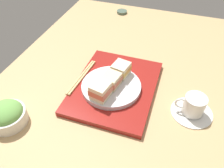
# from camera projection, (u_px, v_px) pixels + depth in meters

# --- Properties ---
(ground_plane) EXTENTS (1.40, 1.00, 0.03)m
(ground_plane) POSITION_uv_depth(u_px,v_px,m) (123.00, 87.00, 0.91)
(ground_plane) COLOR tan
(serving_tray) EXTENTS (0.38, 0.30, 0.02)m
(serving_tray) POSITION_uv_depth(u_px,v_px,m) (115.00, 87.00, 0.87)
(serving_tray) COLOR maroon
(serving_tray) RESTS_ON ground_plane
(sandwich_plate) EXTENTS (0.22, 0.22, 0.02)m
(sandwich_plate) POSITION_uv_depth(u_px,v_px,m) (111.00, 86.00, 0.84)
(sandwich_plate) COLOR silver
(sandwich_plate) RESTS_ON serving_tray
(sandwich_near) EXTENTS (0.08, 0.07, 0.05)m
(sandwich_near) POSITION_uv_depth(u_px,v_px,m) (121.00, 69.00, 0.86)
(sandwich_near) COLOR beige
(sandwich_near) RESTS_ON sandwich_plate
(sandwich_middle) EXTENTS (0.08, 0.07, 0.05)m
(sandwich_middle) POSITION_uv_depth(u_px,v_px,m) (111.00, 80.00, 0.82)
(sandwich_middle) COLOR beige
(sandwich_middle) RESTS_ON sandwich_plate
(sandwich_far) EXTENTS (0.07, 0.07, 0.06)m
(sandwich_far) POSITION_uv_depth(u_px,v_px,m) (100.00, 91.00, 0.78)
(sandwich_far) COLOR beige
(sandwich_far) RESTS_ON sandwich_plate
(salad_bowl) EXTENTS (0.13, 0.13, 0.08)m
(salad_bowl) POSITION_uv_depth(u_px,v_px,m) (7.00, 115.00, 0.74)
(salad_bowl) COLOR silver
(salad_bowl) RESTS_ON ground_plane
(chopsticks_pair) EXTENTS (0.21, 0.03, 0.01)m
(chopsticks_pair) POSITION_uv_depth(u_px,v_px,m) (82.00, 77.00, 0.89)
(chopsticks_pair) COLOR tan
(chopsticks_pair) RESTS_ON serving_tray
(coffee_cup) EXTENTS (0.14, 0.14, 0.07)m
(coffee_cup) POSITION_uv_depth(u_px,v_px,m) (193.00, 107.00, 0.77)
(coffee_cup) COLOR white
(coffee_cup) RESTS_ON ground_plane
(small_sauce_dish) EXTENTS (0.06, 0.06, 0.01)m
(small_sauce_dish) POSITION_uv_depth(u_px,v_px,m) (122.00, 12.00, 1.34)
(small_sauce_dish) COLOR #4C6051
(small_sauce_dish) RESTS_ON ground_plane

